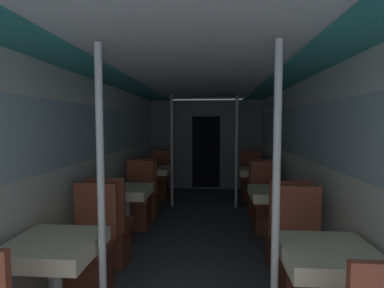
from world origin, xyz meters
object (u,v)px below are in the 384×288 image
at_px(support_pole_left_2, 172,151).
at_px(dining_table_right_1, 275,198).
at_px(support_pole_left_0, 101,197).
at_px(chair_left_near_2, 147,198).
at_px(chair_right_far_1, 266,210).
at_px(dining_table_right_2, 255,175).
at_px(chair_left_near_1, 111,237).
at_px(chair_right_far_2, 251,185).
at_px(dining_table_right_0, 328,264).
at_px(chair_right_near_1, 285,242).
at_px(support_pole_right_0, 276,200).
at_px(support_pole_right_2, 236,151).
at_px(dining_table_left_2, 154,173).
at_px(chair_left_far_0, 90,261).
at_px(chair_left_far_1, 138,207).
at_px(dining_table_left_1, 126,196).
at_px(chair_right_near_2, 260,200).
at_px(chair_left_far_2, 159,184).
at_px(dining_table_left_0, 54,255).

height_order(support_pole_left_2, dining_table_right_1, support_pole_left_2).
relative_size(support_pole_left_0, chair_left_near_2, 2.11).
xyz_separation_m(chair_right_far_1, dining_table_right_2, (0.00, 1.14, 0.31)).
relative_size(chair_left_near_1, chair_right_far_2, 1.00).
xyz_separation_m(chair_left_near_1, dining_table_right_0, (1.85, -1.14, 0.31)).
height_order(chair_right_near_1, chair_right_far_1, same).
height_order(support_pole_right_0, chair_right_far_1, support_pole_right_0).
distance_m(support_pole_right_0, support_pole_right_2, 3.43).
distance_m(dining_table_left_2, support_pole_left_2, 0.54).
height_order(support_pole_left_0, chair_right_far_1, support_pole_left_0).
bearing_deg(chair_left_near_1, support_pole_left_2, 81.50).
relative_size(chair_left_far_0, chair_left_far_1, 1.00).
relative_size(chair_right_far_1, chair_right_far_2, 1.00).
relative_size(chair_left_far_0, chair_right_far_1, 1.00).
bearing_deg(chair_left_near_2, dining_table_left_1, -90.00).
relative_size(support_pole_left_2, dining_table_right_2, 2.84).
height_order(support_pole_left_0, chair_right_near_1, support_pole_left_0).
distance_m(support_pole_right_0, chair_right_near_2, 2.96).
xyz_separation_m(dining_table_right_2, chair_right_far_2, (0.00, 0.57, -0.31)).
bearing_deg(dining_table_right_1, support_pole_left_2, 131.31).
bearing_deg(dining_table_right_1, support_pole_left_0, -131.31).
height_order(dining_table_left_1, support_pole_right_0, support_pole_right_0).
bearing_deg(support_pole_right_2, dining_table_left_1, -131.31).
relative_size(support_pole_right_0, chair_right_near_2, 2.11).
bearing_deg(chair_right_near_1, chair_left_far_1, 148.16).
bearing_deg(support_pole_right_0, dining_table_right_1, 78.72).
distance_m(dining_table_right_0, dining_table_right_2, 3.43).
distance_m(chair_left_far_2, dining_table_right_1, 2.96).
xyz_separation_m(dining_table_left_1, chair_right_near_2, (1.85, 1.14, -0.31)).
bearing_deg(chair_right_near_2, chair_left_far_1, -162.96).
distance_m(chair_left_near_2, support_pole_right_0, 3.31).
bearing_deg(chair_right_far_1, dining_table_left_1, 17.25).
bearing_deg(chair_left_near_2, chair_right_far_2, 31.84).
distance_m(support_pole_left_0, dining_table_right_0, 1.56).
bearing_deg(chair_left_far_1, chair_right_far_2, -137.15).
relative_size(dining_table_left_1, chair_right_far_2, 0.75).
distance_m(dining_table_left_0, support_pole_right_2, 3.76).
height_order(support_pole_left_0, dining_table_left_1, support_pole_left_0).
distance_m(dining_table_left_2, support_pole_right_0, 3.76).
bearing_deg(chair_left_near_2, chair_left_far_2, 90.00).
relative_size(dining_table_left_0, dining_table_left_2, 1.00).
distance_m(chair_left_far_0, chair_left_far_2, 3.43).
relative_size(chair_left_near_2, support_pole_right_2, 0.47).
bearing_deg(chair_left_far_2, chair_right_far_1, 137.15).
height_order(chair_left_far_0, support_pole_right_2, support_pole_right_2).
height_order(support_pole_left_2, dining_table_right_2, support_pole_left_2).
distance_m(chair_left_far_1, dining_table_right_2, 2.19).
distance_m(chair_left_far_1, support_pole_right_0, 2.83).
distance_m(support_pole_left_0, support_pole_right_0, 1.16).
distance_m(support_pole_left_2, chair_right_far_1, 2.02).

